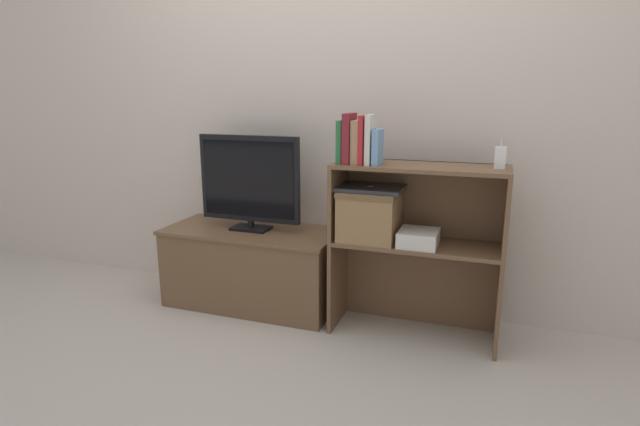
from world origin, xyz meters
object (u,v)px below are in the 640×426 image
object	(u,v)px
tv_stand	(252,267)
tv	(249,181)
book_tan	(357,142)
book_skyblue	(378,147)
laptop	(371,188)
baby_monitor	(500,158)
book_ivory	(370,140)
book_maroon	(349,139)
book_crimson	(364,140)
book_forest	(342,142)
magazine_stack	(418,238)
storage_basket_left	(370,213)

from	to	relation	value
tv_stand	tv	distance (m)	0.52
tv_stand	book_tan	distance (m)	1.02
book_skyblue	laptop	bearing A→B (deg)	130.96
baby_monitor	book_ivory	bearing A→B (deg)	-174.10
tv	book_maroon	xyz separation A→B (m)	(0.62, -0.12, 0.27)
book_crimson	book_ivory	xyz separation A→B (m)	(0.03, 0.00, 0.00)
book_forest	book_tan	world-z (taller)	book_tan
book_forest	book_skyblue	size ratio (longest dim) A/B	1.23
book_crimson	book_skyblue	bearing A→B (deg)	0.00
book_forest	magazine_stack	xyz separation A→B (m)	(0.40, 0.01, -0.46)
storage_basket_left	magazine_stack	bearing A→B (deg)	-8.13
book_crimson	magazine_stack	world-z (taller)	book_crimson
storage_basket_left	laptop	world-z (taller)	laptop
book_tan	tv_stand	bearing A→B (deg)	169.61
tv_stand	storage_basket_left	world-z (taller)	storage_basket_left
book_maroon	storage_basket_left	xyz separation A→B (m)	(0.10, 0.05, -0.38)
tv_stand	storage_basket_left	xyz separation A→B (m)	(0.73, -0.07, 0.41)
tv_stand	magazine_stack	bearing A→B (deg)	-6.45
book_ivory	baby_monitor	distance (m)	0.61
tv_stand	laptop	bearing A→B (deg)	-5.85
tv_stand	baby_monitor	size ratio (longest dim) A/B	7.72
tv	laptop	xyz separation A→B (m)	(0.73, -0.07, 0.02)
baby_monitor	magazine_stack	bearing A→B (deg)	-171.55
book_crimson	magazine_stack	bearing A→B (deg)	2.10
book_forest	book_maroon	xyz separation A→B (m)	(0.04, 0.00, 0.02)
book_crimson	baby_monitor	distance (m)	0.64
tv_stand	book_forest	distance (m)	0.97
baby_monitor	magazine_stack	distance (m)	0.54
tv	book_crimson	xyz separation A→B (m)	(0.70, -0.12, 0.26)
book_ivory	tv	bearing A→B (deg)	170.65
tv_stand	book_skyblue	size ratio (longest dim) A/B	5.89
tv	book_tan	world-z (taller)	book_tan
tv_stand	book_skyblue	world-z (taller)	book_skyblue
book_skyblue	storage_basket_left	size ratio (longest dim) A/B	0.58
book_tan	baby_monitor	distance (m)	0.67
book_maroon	book_ivory	xyz separation A→B (m)	(0.11, 0.00, -0.00)
tv	book_tan	distance (m)	0.72
tv_stand	tv	size ratio (longest dim) A/B	1.67
laptop	magazine_stack	bearing A→B (deg)	-8.13
tv_stand	storage_basket_left	size ratio (longest dim) A/B	3.44
baby_monitor	book_crimson	bearing A→B (deg)	-174.39
book_crimson	book_ivory	size ratio (longest dim) A/B	0.98
book_tan	baby_monitor	bearing A→B (deg)	5.32
laptop	magazine_stack	size ratio (longest dim) A/B	1.62
book_forest	book_skyblue	bearing A→B (deg)	0.00
book_forest	tv	bearing A→B (deg)	168.41
book_maroon	book_forest	bearing A→B (deg)	180.00
book_skyblue	magazine_stack	bearing A→B (deg)	2.76
tv	book_crimson	bearing A→B (deg)	-9.77
book_crimson	book_skyblue	world-z (taller)	book_crimson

